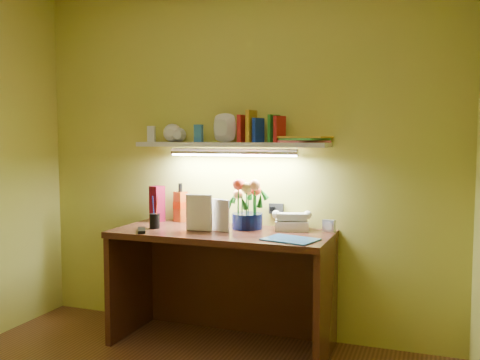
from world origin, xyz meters
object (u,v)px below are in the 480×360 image
desk (222,288)px  whisky_bottle (180,202)px  telephone (292,220)px  desk_clock (329,226)px  flower_bouquet (247,202)px

desk → whisky_bottle: size_ratio=5.14×
telephone → desk_clock: (0.24, 0.02, -0.03)m
desk → telephone: bearing=23.9°
desk_clock → whisky_bottle: (-1.07, 0.05, 0.10)m
whisky_bottle → flower_bouquet: bearing=-11.7°
desk → desk_clock: size_ratio=18.18×
desk → flower_bouquet: (0.13, 0.14, 0.55)m
desk → whisky_bottle: 0.71m
desk → whisky_bottle: whisky_bottle is taller
desk → flower_bouquet: flower_bouquet is taller
telephone → whisky_bottle: size_ratio=0.78×
telephone → desk_clock: size_ratio=2.76×
flower_bouquet → telephone: 0.31m
telephone → desk: bearing=-171.5°
desk → desk_clock: 0.80m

